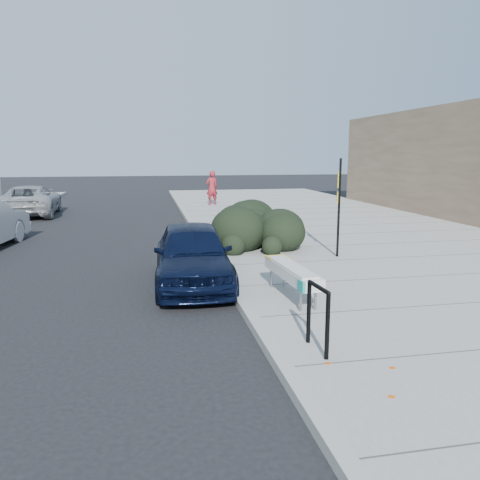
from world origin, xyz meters
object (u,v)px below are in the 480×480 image
object	(u,v)px
bike_rack	(318,311)
suv_silver	(30,200)
sedan_navy	(192,254)
sign_post	(339,202)
pedestrian	(212,188)
bench	(292,273)

from	to	relation	value
bike_rack	suv_silver	bearing A→B (deg)	108.52
sedan_navy	suv_silver	world-z (taller)	suv_silver
sign_post	suv_silver	size ratio (longest dim) A/B	0.51
bike_rack	sedan_navy	distance (m)	4.66
suv_silver	pedestrian	world-z (taller)	pedestrian
sign_post	bike_rack	bearing A→B (deg)	-94.77
bench	bike_rack	size ratio (longest dim) A/B	2.23
sedan_navy	pedestrian	bearing A→B (deg)	82.94
bench	sedan_navy	bearing A→B (deg)	129.55
pedestrian	sedan_navy	bearing A→B (deg)	62.89
bench	bike_rack	xyz separation A→B (m)	(-0.40, -2.54, 0.08)
pedestrian	bike_rack	bearing A→B (deg)	68.81
bike_rack	pedestrian	distance (m)	20.39
bench	sign_post	size ratio (longest dim) A/B	0.81
suv_silver	sedan_navy	bearing A→B (deg)	111.61
sedan_navy	suv_silver	distance (m)	15.61
bike_rack	sign_post	world-z (taller)	sign_post
sedan_navy	suv_silver	size ratio (longest dim) A/B	0.80
suv_silver	sign_post	bearing A→B (deg)	127.26
bench	suv_silver	bearing A→B (deg)	114.06
bike_rack	pedestrian	bearing A→B (deg)	81.47
bench	pedestrian	xyz separation A→B (m)	(0.82, 17.81, 0.44)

